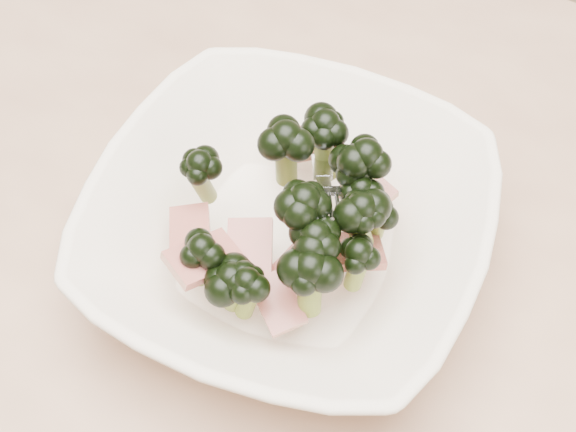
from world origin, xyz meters
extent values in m
cube|color=tan|center=(0.00, 0.00, 0.73)|extent=(1.20, 0.80, 0.04)
cylinder|color=tan|center=(-0.55, 0.35, 0.35)|extent=(0.06, 0.06, 0.71)
imported|color=white|center=(0.09, 0.02, 0.78)|extent=(0.31, 0.31, 0.07)
cylinder|color=olive|center=(0.12, 0.06, 0.81)|extent=(0.02, 0.02, 0.03)
ellipsoid|color=black|center=(0.12, 0.06, 0.83)|extent=(0.03, 0.03, 0.03)
cylinder|color=olive|center=(0.09, 0.08, 0.81)|extent=(0.03, 0.02, 0.05)
ellipsoid|color=black|center=(0.09, 0.08, 0.84)|extent=(0.04, 0.04, 0.03)
cylinder|color=olive|center=(0.10, -0.05, 0.79)|extent=(0.02, 0.02, 0.04)
ellipsoid|color=black|center=(0.10, -0.05, 0.82)|extent=(0.03, 0.03, 0.03)
cylinder|color=olive|center=(0.03, 0.01, 0.80)|extent=(0.01, 0.03, 0.04)
ellipsoid|color=black|center=(0.03, 0.01, 0.83)|extent=(0.03, 0.03, 0.03)
cylinder|color=olive|center=(0.06, -0.05, 0.80)|extent=(0.02, 0.02, 0.04)
ellipsoid|color=black|center=(0.06, -0.05, 0.82)|extent=(0.03, 0.03, 0.03)
cylinder|color=olive|center=(0.14, -0.03, 0.80)|extent=(0.02, 0.02, 0.04)
ellipsoid|color=black|center=(0.14, -0.03, 0.83)|extent=(0.04, 0.04, 0.03)
cylinder|color=olive|center=(0.08, 0.04, 0.83)|extent=(0.02, 0.02, 0.04)
ellipsoid|color=black|center=(0.08, 0.04, 0.86)|extent=(0.04, 0.04, 0.03)
cylinder|color=olive|center=(0.15, 0.04, 0.79)|extent=(0.02, 0.02, 0.03)
ellipsoid|color=black|center=(0.15, 0.04, 0.82)|extent=(0.03, 0.03, 0.03)
cylinder|color=olive|center=(0.13, 0.06, 0.81)|extent=(0.02, 0.02, 0.05)
ellipsoid|color=black|center=(0.13, 0.06, 0.84)|extent=(0.04, 0.04, 0.03)
cylinder|color=olive|center=(0.15, 0.02, 0.81)|extent=(0.02, 0.03, 0.05)
ellipsoid|color=black|center=(0.15, 0.02, 0.84)|extent=(0.04, 0.04, 0.03)
cylinder|color=olive|center=(0.16, 0.00, 0.80)|extent=(0.02, 0.01, 0.04)
ellipsoid|color=black|center=(0.16, 0.00, 0.82)|extent=(0.03, 0.03, 0.03)
cylinder|color=olive|center=(0.11, 0.00, 0.82)|extent=(0.02, 0.02, 0.04)
ellipsoid|color=black|center=(0.11, 0.00, 0.85)|extent=(0.04, 0.04, 0.03)
cylinder|color=olive|center=(0.09, -0.05, 0.79)|extent=(0.02, 0.02, 0.03)
ellipsoid|color=black|center=(0.09, -0.05, 0.81)|extent=(0.04, 0.04, 0.03)
cylinder|color=olive|center=(0.14, 0.05, 0.80)|extent=(0.02, 0.02, 0.04)
ellipsoid|color=black|center=(0.14, 0.05, 0.82)|extent=(0.03, 0.03, 0.03)
cylinder|color=olive|center=(0.13, -0.01, 0.81)|extent=(0.03, 0.02, 0.04)
ellipsoid|color=black|center=(0.13, -0.01, 0.84)|extent=(0.04, 0.04, 0.03)
cube|color=maroon|center=(0.13, 0.07, 0.79)|extent=(0.04, 0.04, 0.01)
cube|color=maroon|center=(0.12, -0.04, 0.79)|extent=(0.05, 0.05, 0.02)
cube|color=maroon|center=(0.14, 0.01, 0.79)|extent=(0.06, 0.06, 0.02)
cube|color=maroon|center=(0.04, -0.03, 0.80)|extent=(0.05, 0.06, 0.02)
cube|color=maroon|center=(0.08, -0.02, 0.79)|extent=(0.05, 0.05, 0.02)
cube|color=maroon|center=(0.06, 0.08, 0.79)|extent=(0.05, 0.05, 0.02)
cube|color=maroon|center=(0.12, -0.01, 0.79)|extent=(0.04, 0.04, 0.01)
cube|color=maroon|center=(0.06, -0.05, 0.81)|extent=(0.05, 0.06, 0.02)
camera|label=1|loc=(0.25, -0.27, 1.27)|focal=50.00mm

